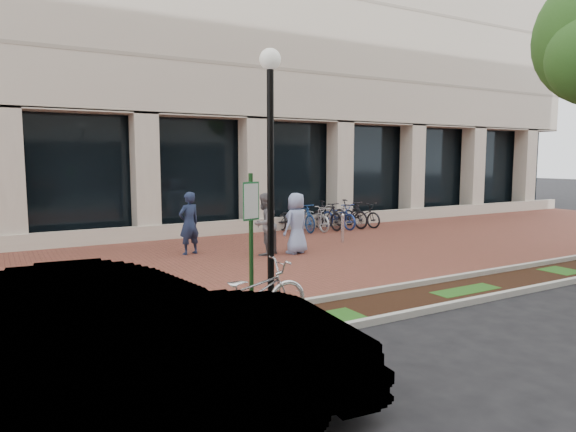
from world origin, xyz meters
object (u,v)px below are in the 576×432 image
parking_sign (251,229)px  bollard (343,228)px  sedan_near_curb (123,359)px  bike_rack_cluster (327,216)px  pedestrian_right (296,223)px  pedestrian_left (189,223)px  lamppost (270,167)px  pedestrian_mid (265,224)px  locked_bicycle (251,294)px

parking_sign → bollard: (6.14, 5.91, -1.09)m
sedan_near_curb → bollard: bearing=-40.4°
bollard → bike_rack_cluster: bike_rack_cluster is taller
bollard → sedan_near_curb: size_ratio=0.19×
bollard → bike_rack_cluster: size_ratio=0.22×
bike_rack_cluster → pedestrian_right: bearing=-135.0°
pedestrian_left → sedan_near_curb: pedestrian_left is taller
lamppost → bollard: lamppost is taller
lamppost → sedan_near_curb: (-3.17, -2.94, -1.74)m
pedestrian_mid → pedestrian_right: bearing=136.2°
parking_sign → pedestrian_right: bearing=35.1°
sedan_near_curb → lamppost: bearing=-41.6°
parking_sign → locked_bicycle: bearing=-143.7°
locked_bicycle → pedestrian_mid: bearing=-30.4°
parking_sign → pedestrian_left: bearing=62.2°
pedestrian_left → bollard: bearing=158.3°
pedestrian_left → bike_rack_cluster: size_ratio=0.42×
locked_bicycle → pedestrian_left: size_ratio=1.14×
pedestrian_right → bike_rack_cluster: (3.56, 3.65, -0.36)m
pedestrian_left → sedan_near_curb: (-3.79, -9.00, -0.07)m
lamppost → sedan_near_curb: bearing=-137.2°
pedestrian_right → sedan_near_curb: size_ratio=0.35×
sedan_near_curb → pedestrian_left: bearing=-17.2°
pedestrian_right → pedestrian_left: bearing=-46.8°
pedestrian_mid → pedestrian_right: size_ratio=1.01×
pedestrian_mid → bike_rack_cluster: bearing=-170.6°
locked_bicycle → pedestrian_left: pedestrian_left is taller
parking_sign → sedan_near_curb: parking_sign is taller
lamppost → sedan_near_curb: size_ratio=0.91×
locked_bicycle → pedestrian_mid: 6.21m
parking_sign → bike_rack_cluster: size_ratio=0.59×
pedestrian_left → sedan_near_curb: size_ratio=0.36×
pedestrian_mid → pedestrian_right: (0.89, -0.25, -0.01)m
pedestrian_right → locked_bicycle: bearing=33.2°
parking_sign → locked_bicycle: 1.05m
pedestrian_mid → pedestrian_right: 0.92m
pedestrian_right → bike_rack_cluster: pedestrian_right is taller
lamppost → parking_sign: bearing=-145.4°
parking_sign → locked_bicycle: parking_sign is taller
pedestrian_left → bike_rack_cluster: 6.66m
sedan_near_curb → pedestrian_right: bearing=-34.9°
pedestrian_left → pedestrian_right: size_ratio=1.02×
bike_rack_cluster → sedan_near_curb: bearing=-132.6°
locked_bicycle → bollard: bearing=-46.8°
pedestrian_mid → bike_rack_cluster: 5.61m
bollard → pedestrian_right: bearing=-159.0°
bollard → pedestrian_left: bearing=173.9°
pedestrian_left → bollard: 5.01m
pedestrian_left → pedestrian_right: pedestrian_left is taller
locked_bicycle → bike_rack_cluster: size_ratio=0.48×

